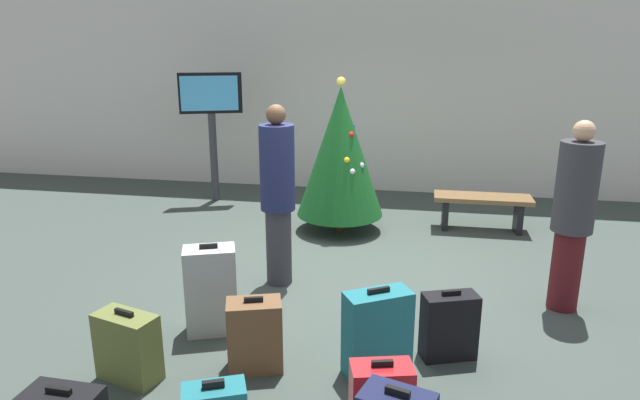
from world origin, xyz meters
The scene contains 12 objects.
ground_plane centered at (0.00, 0.00, 0.00)m, with size 16.00×16.00×0.00m, color #38423D.
back_wall centered at (0.00, 3.89, 1.73)m, with size 16.00×0.20×3.46m, color beige.
holiday_tree centered at (-0.21, 1.60, 1.09)m, with size 1.16×1.16×2.07m.
flight_info_kiosk centered at (-2.41, 2.71, 1.44)m, with size 0.94×0.40×2.03m.
waiting_bench centered at (1.70, 1.97, 0.35)m, with size 1.30×0.44×0.48m.
traveller_0 centered at (2.27, -0.29, 0.97)m, with size 0.53×0.53×1.84m.
traveller_1 centered at (-0.60, -0.21, 1.01)m, with size 0.50×0.50×1.91m.
suitcase_0 centered at (0.57, -1.74, 0.35)m, with size 0.56×0.47×0.73m.
suitcase_2 centered at (-1.30, -2.15, 0.27)m, with size 0.54×0.37×0.58m.
suitcase_3 centered at (-0.38, -1.84, 0.29)m, with size 0.49×0.38×0.62m.
suitcase_5 centered at (-0.93, -1.34, 0.40)m, with size 0.51×0.41×0.84m.
suitcase_6 centered at (1.13, -1.40, 0.28)m, with size 0.49×0.35×0.60m.
Camera 1 is at (0.83, -5.64, 2.55)m, focal length 31.57 mm.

